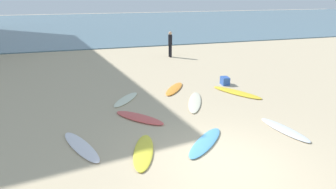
{
  "coord_description": "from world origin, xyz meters",
  "views": [
    {
      "loc": [
        -3.4,
        -6.02,
        4.37
      ],
      "look_at": [
        -0.13,
        5.03,
        0.3
      ],
      "focal_mm": 31.26,
      "sensor_mm": 36.0,
      "label": 1
    }
  ],
  "objects_px": {
    "beach_cooler": "(225,81)",
    "surfboard_1": "(139,118)",
    "surfboard_2": "(205,142)",
    "surfboard_6": "(284,130)",
    "surfboard_5": "(195,102)",
    "surfboard_8": "(143,152)",
    "surfboard_3": "(81,146)",
    "beachgoer_near": "(170,43)",
    "surfboard_0": "(237,92)",
    "surfboard_7": "(174,89)",
    "surfboard_4": "(126,99)"
  },
  "relations": [
    {
      "from": "beach_cooler",
      "to": "surfboard_1",
      "type": "bearing_deg",
      "value": -149.48
    },
    {
      "from": "surfboard_2",
      "to": "surfboard_6",
      "type": "xyz_separation_m",
      "value": [
        2.86,
        0.05,
        0.0
      ]
    },
    {
      "from": "surfboard_5",
      "to": "surfboard_8",
      "type": "relative_size",
      "value": 1.19
    },
    {
      "from": "surfboard_1",
      "to": "surfboard_6",
      "type": "bearing_deg",
      "value": 112.32
    },
    {
      "from": "surfboard_3",
      "to": "beachgoer_near",
      "type": "relative_size",
      "value": 1.28
    },
    {
      "from": "surfboard_2",
      "to": "beach_cooler",
      "type": "distance_m",
      "value": 6.21
    },
    {
      "from": "surfboard_1",
      "to": "surfboard_3",
      "type": "distance_m",
      "value": 2.58
    },
    {
      "from": "surfboard_0",
      "to": "surfboard_6",
      "type": "xyz_separation_m",
      "value": [
        -0.37,
        -3.84,
        0.0
      ]
    },
    {
      "from": "surfboard_2",
      "to": "surfboard_3",
      "type": "height_order",
      "value": "surfboard_2"
    },
    {
      "from": "surfboard_0",
      "to": "surfboard_7",
      "type": "relative_size",
      "value": 1.2
    },
    {
      "from": "surfboard_3",
      "to": "beachgoer_near",
      "type": "distance_m",
      "value": 13.03
    },
    {
      "from": "surfboard_1",
      "to": "surfboard_3",
      "type": "xyz_separation_m",
      "value": [
        -2.06,
        -1.54,
        -0.01
      ]
    },
    {
      "from": "surfboard_4",
      "to": "beach_cooler",
      "type": "bearing_deg",
      "value": 44.59
    },
    {
      "from": "surfboard_0",
      "to": "surfboard_8",
      "type": "xyz_separation_m",
      "value": [
        -5.15,
        -3.9,
        -0.0
      ]
    },
    {
      "from": "surfboard_3",
      "to": "beach_cooler",
      "type": "height_order",
      "value": "beach_cooler"
    },
    {
      "from": "surfboard_0",
      "to": "beachgoer_near",
      "type": "bearing_deg",
      "value": 65.43
    },
    {
      "from": "surfboard_4",
      "to": "beachgoer_near",
      "type": "xyz_separation_m",
      "value": [
        4.34,
        7.79,
        0.96
      ]
    },
    {
      "from": "surfboard_4",
      "to": "beach_cooler",
      "type": "relative_size",
      "value": 3.96
    },
    {
      "from": "surfboard_5",
      "to": "surfboard_6",
      "type": "bearing_deg",
      "value": 144.51
    },
    {
      "from": "surfboard_5",
      "to": "surfboard_7",
      "type": "relative_size",
      "value": 1.19
    },
    {
      "from": "surfboard_2",
      "to": "surfboard_7",
      "type": "relative_size",
      "value": 1.04
    },
    {
      "from": "surfboard_2",
      "to": "beachgoer_near",
      "type": "height_order",
      "value": "beachgoer_near"
    },
    {
      "from": "surfboard_4",
      "to": "beachgoer_near",
      "type": "bearing_deg",
      "value": 96.28
    },
    {
      "from": "surfboard_0",
      "to": "surfboard_4",
      "type": "xyz_separation_m",
      "value": [
        -4.97,
        0.54,
        -0.01
      ]
    },
    {
      "from": "surfboard_6",
      "to": "beach_cooler",
      "type": "bearing_deg",
      "value": 74.83
    },
    {
      "from": "surfboard_7",
      "to": "surfboard_4",
      "type": "bearing_deg",
      "value": 51.8
    },
    {
      "from": "beachgoer_near",
      "to": "surfboard_4",
      "type": "bearing_deg",
      "value": 141.13
    },
    {
      "from": "surfboard_1",
      "to": "surfboard_8",
      "type": "bearing_deg",
      "value": 41.48
    },
    {
      "from": "surfboard_3",
      "to": "surfboard_2",
      "type": "bearing_deg",
      "value": 145.21
    },
    {
      "from": "surfboard_0",
      "to": "surfboard_4",
      "type": "distance_m",
      "value": 5.0
    },
    {
      "from": "surfboard_6",
      "to": "surfboard_4",
      "type": "bearing_deg",
      "value": 126.26
    },
    {
      "from": "surfboard_6",
      "to": "surfboard_8",
      "type": "relative_size",
      "value": 0.98
    },
    {
      "from": "beach_cooler",
      "to": "surfboard_3",
      "type": "bearing_deg",
      "value": -147.51
    },
    {
      "from": "surfboard_5",
      "to": "beach_cooler",
      "type": "distance_m",
      "value": 3.05
    },
    {
      "from": "surfboard_3",
      "to": "surfboard_6",
      "type": "relative_size",
      "value": 1.13
    },
    {
      "from": "surfboard_0",
      "to": "surfboard_3",
      "type": "height_order",
      "value": "surfboard_0"
    },
    {
      "from": "surfboard_7",
      "to": "surfboard_5",
      "type": "bearing_deg",
      "value": 132.75
    },
    {
      "from": "surfboard_2",
      "to": "beach_cooler",
      "type": "xyz_separation_m",
      "value": [
        3.31,
        5.25,
        0.15
      ]
    },
    {
      "from": "surfboard_2",
      "to": "surfboard_7",
      "type": "xyz_separation_m",
      "value": [
        0.67,
        5.2,
        0.0
      ]
    },
    {
      "from": "surfboard_1",
      "to": "surfboard_3",
      "type": "bearing_deg",
      "value": -3.33
    },
    {
      "from": "surfboard_2",
      "to": "surfboard_5",
      "type": "relative_size",
      "value": 0.87
    },
    {
      "from": "surfboard_8",
      "to": "beachgoer_near",
      "type": "bearing_deg",
      "value": 85.79
    },
    {
      "from": "surfboard_8",
      "to": "surfboard_6",
      "type": "bearing_deg",
      "value": 16.78
    },
    {
      "from": "surfboard_4",
      "to": "surfboard_2",
      "type": "bearing_deg",
      "value": -33.05
    },
    {
      "from": "surfboard_3",
      "to": "surfboard_8",
      "type": "height_order",
      "value": "surfboard_8"
    },
    {
      "from": "surfboard_5",
      "to": "surfboard_7",
      "type": "height_order",
      "value": "surfboard_7"
    },
    {
      "from": "surfboard_6",
      "to": "beachgoer_near",
      "type": "distance_m",
      "value": 12.21
    },
    {
      "from": "surfboard_3",
      "to": "surfboard_5",
      "type": "relative_size",
      "value": 0.92
    },
    {
      "from": "surfboard_3",
      "to": "surfboard_6",
      "type": "height_order",
      "value": "surfboard_6"
    },
    {
      "from": "surfboard_0",
      "to": "beachgoer_near",
      "type": "xyz_separation_m",
      "value": [
        -0.63,
        8.32,
        0.96
      ]
    }
  ]
}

